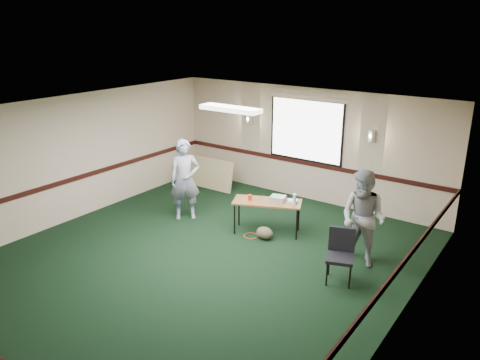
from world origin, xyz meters
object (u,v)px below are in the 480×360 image
Objects in this scene: projector at (278,198)px; folding_table at (267,204)px; person_left at (185,180)px; conference_chair at (341,251)px; person_right at (363,219)px.

folding_table is at bearing -152.21° from projector.
person_left reaches higher than folding_table.
conference_chair is 0.50× the size of person_left.
folding_table is 0.83× the size of person_left.
projector is at bearing -29.54° from person_left.
person_right is at bearing -40.49° from person_left.
folding_table is 1.65× the size of conference_chair.
projector is 1.92m from person_right.
person_right is (2.06, -0.12, 0.23)m from folding_table.
person_left is at bearing 168.11° from folding_table.
projector is 2.10m from person_left.
person_right is at bearing -27.15° from folding_table.
conference_chair is 0.52× the size of person_right.
conference_chair is at bearing -84.78° from person_right.
conference_chair reaches higher than projector.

